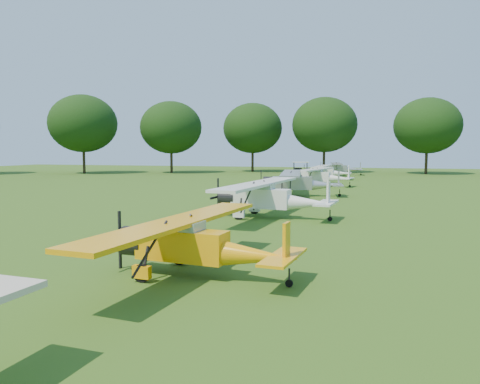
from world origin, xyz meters
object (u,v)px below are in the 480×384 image
object	(u,v)px
aircraft_5	(320,175)
aircraft_7	(340,167)
aircraft_4	(298,181)
aircraft_3	(269,196)
golf_cart	(300,171)
aircraft_2	(195,241)
aircraft_6	(326,171)

from	to	relation	value
aircraft_5	aircraft_7	world-z (taller)	aircraft_5
aircraft_4	aircraft_5	world-z (taller)	aircraft_4
aircraft_3	golf_cart	xyz separation A→B (m)	(-4.82, 42.85, -0.60)
aircraft_4	aircraft_3	bearing A→B (deg)	-96.73
aircraft_2	aircraft_6	xyz separation A→B (m)	(-0.88, 49.03, 0.01)
aircraft_7	golf_cart	size ratio (longest dim) A/B	3.73
aircraft_3	aircraft_4	bearing A→B (deg)	96.73
aircraft_7	aircraft_3	bearing A→B (deg)	-98.03
aircraft_3	aircraft_6	xyz separation A→B (m)	(-0.38, 36.06, -0.16)
aircraft_4	aircraft_7	distance (m)	34.41
aircraft_2	aircraft_3	size ratio (longest dim) A/B	0.86
aircraft_4	aircraft_5	xyz separation A→B (m)	(0.58, 11.37, -0.09)
aircraft_5	aircraft_6	world-z (taller)	aircraft_5
aircraft_4	aircraft_5	size ratio (longest dim) A/B	1.08
aircraft_7	aircraft_2	bearing A→B (deg)	-97.38
aircraft_7	golf_cart	world-z (taller)	golf_cart
aircraft_4	aircraft_7	size ratio (longest dim) A/B	1.09
aircraft_7	golf_cart	xyz separation A→B (m)	(-5.49, -4.76, -0.47)
aircraft_2	aircraft_5	distance (m)	37.56
aircraft_4	golf_cart	size ratio (longest dim) A/B	4.06
aircraft_3	aircraft_4	xyz separation A→B (m)	(-0.39, 13.22, -0.02)
aircraft_2	aircraft_4	xyz separation A→B (m)	(-0.88, 26.19, 0.16)
aircraft_7	aircraft_5	bearing A→B (deg)	-98.43
aircraft_7	golf_cart	bearing A→B (deg)	-146.33
aircraft_3	aircraft_4	world-z (taller)	aircraft_3
aircraft_6	aircraft_4	bearing A→B (deg)	-88.72
aircraft_4	golf_cart	xyz separation A→B (m)	(-4.43, 29.63, -0.58)
aircraft_2	golf_cart	world-z (taller)	golf_cart
aircraft_2	aircraft_4	size ratio (longest dim) A/B	0.88
aircraft_4	aircraft_2	bearing A→B (deg)	-96.49
aircraft_5	golf_cart	xyz separation A→B (m)	(-5.00, 18.26, -0.48)
aircraft_2	aircraft_5	size ratio (longest dim) A/B	0.95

